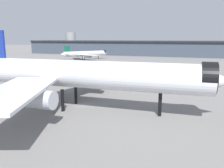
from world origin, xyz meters
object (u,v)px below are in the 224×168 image
(airliner_far_taxiway, at_px, (85,54))
(baggage_tug_wing, at_px, (158,82))
(service_truck_front, at_px, (93,76))
(airliner_near_gate, at_px, (78,75))

(airliner_far_taxiway, relative_size, baggage_tug_wing, 10.39)
(airliner_far_taxiway, distance_m, service_truck_front, 89.48)
(airliner_far_taxiway, xyz_separation_m, service_truck_front, (43.60, -78.07, -3.20))
(airliner_far_taxiway, relative_size, service_truck_front, 6.20)
(service_truck_front, height_order, baggage_tug_wing, service_truck_front)
(airliner_far_taxiway, bearing_deg, service_truck_front, -116.60)
(service_truck_front, distance_m, baggage_tug_wing, 26.36)
(airliner_near_gate, height_order, baggage_tug_wing, airliner_near_gate)
(airliner_near_gate, xyz_separation_m, service_truck_front, (-13.43, 36.62, -6.52))
(airliner_near_gate, relative_size, baggage_tug_wing, 18.61)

